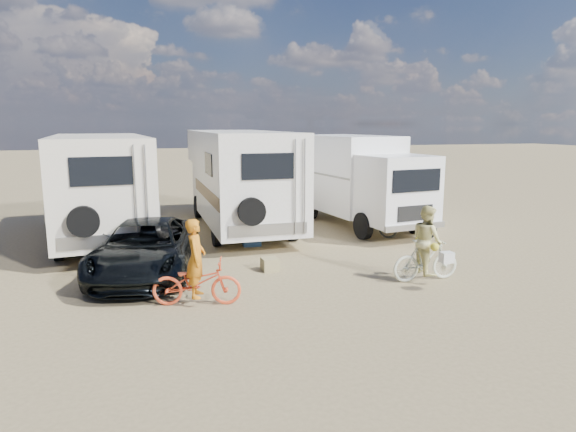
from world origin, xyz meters
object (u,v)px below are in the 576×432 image
object	(u,v)px
bike_man	(197,282)
rv_left	(101,189)
bike_woman	(426,260)
dark_suv	(146,248)
box_truck	(360,182)
cooler	(252,239)
rider_man	(196,267)
crate	(270,264)
rv_main	(239,180)
bike_parked	(408,224)
rider_woman	(427,247)

from	to	relation	value
bike_man	rv_left	bearing A→B (deg)	31.49
rv_left	bike_woman	world-z (taller)	rv_left
dark_suv	bike_man	xyz separation A→B (m)	(0.98, -2.53, -0.19)
box_truck	cooler	world-z (taller)	box_truck
rider_man	cooler	bearing A→B (deg)	-11.43
rv_left	crate	size ratio (longest dim) A/B	18.12
cooler	rv_main	bearing A→B (deg)	89.50
box_truck	bike_parked	world-z (taller)	box_truck
rv_main	dark_suv	bearing A→B (deg)	-124.24
bike_woman	bike_parked	distance (m)	4.53
rv_main	rider_woman	bearing A→B (deg)	-67.59
rv_main	rider_woman	xyz separation A→B (m)	(3.10, -7.42, -0.91)
rider_woman	rider_man	bearing A→B (deg)	91.96
box_truck	cooler	xyz separation A→B (m)	(-4.50, -1.89, -1.43)
dark_suv	bike_man	bearing A→B (deg)	-57.55
rv_left	box_truck	bearing A→B (deg)	-6.44
dark_suv	rider_man	xyz separation A→B (m)	(0.98, -2.53, 0.15)
rv_left	bike_man	xyz separation A→B (m)	(2.24, -6.92, -1.20)
box_truck	rider_man	bearing A→B (deg)	-142.45
bike_man	cooler	world-z (taller)	bike_man
rider_man	dark_suv	bearing A→B (deg)	34.64
rv_left	rider_woman	distance (m)	10.34
rv_main	box_truck	world-z (taller)	rv_main
rv_main	crate	bearing A→B (deg)	-93.36
crate	rv_left	bearing A→B (deg)	131.21
box_truck	rv_left	bearing A→B (deg)	171.04
box_truck	rider_man	world-z (taller)	box_truck
rv_main	rv_left	xyz separation A→B (m)	(-4.63, -0.59, -0.06)
bike_parked	dark_suv	bearing A→B (deg)	126.66
bike_woman	crate	distance (m)	3.90
bike_man	rider_woman	bearing A→B (deg)	-75.46
rider_man	rv_main	bearing A→B (deg)	-4.06
box_truck	bike_man	size ratio (longest dim) A/B	3.53
rv_main	box_truck	distance (m)	4.41
dark_suv	rider_man	bearing A→B (deg)	-57.55
rv_left	rider_man	distance (m)	7.33
rider_woman	bike_man	bearing A→B (deg)	91.96
rv_main	dark_suv	world-z (taller)	rv_main
bike_woman	crate	world-z (taller)	bike_woman
rv_main	rv_left	distance (m)	4.66
cooler	crate	distance (m)	2.77
rider_woman	bike_parked	size ratio (longest dim) A/B	0.88
rider_man	rv_left	bearing A→B (deg)	31.49
box_truck	rider_woman	xyz separation A→B (m)	(-1.23, -6.54, -0.82)
rider_woman	dark_suv	bearing A→B (deg)	70.28
rv_left	cooler	distance (m)	5.17
box_truck	rider_woman	size ratio (longest dim) A/B	3.92
rider_woman	rv_main	bearing A→B (deg)	23.61
box_truck	cooler	distance (m)	5.08
rv_main	rv_left	world-z (taller)	rv_main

